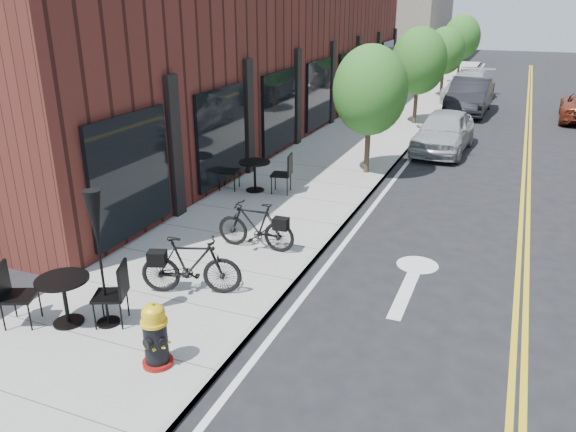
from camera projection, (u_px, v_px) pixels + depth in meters
The scene contains 17 objects.
ground at pixel (261, 325), 9.35m from camera, with size 120.00×120.00×0.00m, color black.
sidewalk_near at pixel (333, 161), 18.67m from camera, with size 4.00×70.00×0.12m, color #9E9B93.
building_near at pixel (259, 42), 22.48m from camera, with size 5.00×28.00×7.00m, color #4A1E18.
bg_building_left at pixel (400, 1), 51.84m from camera, with size 8.00×14.00×10.00m, color #726656.
tree_near_a at pixel (370, 90), 16.40m from camera, with size 2.20×2.20×3.81m.
tree_near_b at pixel (419, 61), 23.27m from camera, with size 2.30×2.30×3.98m.
tree_near_c at pixel (445, 51), 30.25m from camera, with size 2.10×2.10×3.67m.
tree_near_d at pixel (462, 37), 37.06m from camera, with size 2.40×2.40×4.11m.
fire_hydrant at pixel (155, 336), 7.99m from camera, with size 0.57×0.57×1.02m.
bicycle_left at pixel (256, 226), 11.79m from camera, with size 0.49×1.73×1.04m, color black.
bicycle_right at pixel (191, 265), 9.96m from camera, with size 0.51×1.81×1.09m, color black.
bistro_set_b at pixel (64, 294), 9.01m from camera, with size 1.99×1.23×1.06m.
bistro_set_c at pixel (255, 172), 15.41m from camera, with size 2.06×1.00×1.09m.
patio_umbrella at pixel (96, 230), 8.60m from camera, with size 0.37×0.37×2.30m.
parked_car_a at pixel (444, 131), 19.88m from camera, with size 1.73×4.31×1.47m, color #AAAEB2.
parked_car_b at pixel (469, 96), 26.62m from camera, with size 1.72×4.94×1.63m, color black.
parked_car_c at pixel (469, 86), 30.02m from camera, with size 2.19×5.38×1.56m, color #B0B1B5.
Camera 1 is at (3.47, -7.30, 5.06)m, focal length 35.00 mm.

